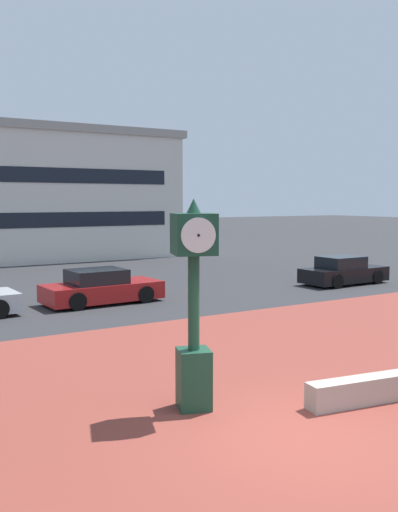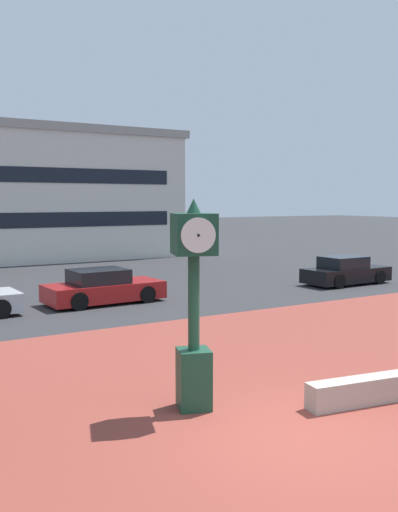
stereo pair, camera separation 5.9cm
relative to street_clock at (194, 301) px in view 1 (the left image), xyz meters
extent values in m
plane|color=#2D2D30|center=(0.82, -1.97, -2.00)|extent=(200.00, 200.00, 0.00)
cube|color=brown|center=(0.82, 0.50, -2.00)|extent=(44.00, 12.94, 0.01)
cube|color=#ADA393|center=(3.26, -1.52, -1.75)|extent=(3.22, 0.89, 0.50)
cube|color=#19422D|center=(0.00, 0.00, -1.45)|extent=(0.74, 0.74, 1.11)
cylinder|color=#19422D|center=(0.00, 0.00, -0.03)|extent=(0.21, 0.21, 1.74)
cube|color=#19422D|center=(0.00, 0.00, 1.21)|extent=(0.94, 0.94, 0.74)
cylinder|color=white|center=(0.12, 0.36, 1.21)|extent=(0.59, 0.22, 0.61)
sphere|color=black|center=(0.13, 0.38, 1.21)|extent=(0.05, 0.05, 0.05)
cylinder|color=white|center=(-0.12, -0.36, 1.21)|extent=(0.59, 0.22, 0.61)
sphere|color=black|center=(-0.13, -0.38, 1.21)|extent=(0.05, 0.05, 0.05)
cone|color=#19422D|center=(0.00, 0.00, 1.71)|extent=(0.26, 0.26, 0.26)
cube|color=maroon|center=(2.64, 11.02, -1.56)|extent=(4.41, 2.05, 0.64)
cube|color=black|center=(2.43, 11.01, -1.00)|extent=(2.06, 1.68, 0.56)
cylinder|color=black|center=(3.94, 11.95, -1.68)|extent=(0.65, 0.25, 0.64)
cylinder|color=black|center=(4.02, 10.22, -1.68)|extent=(0.65, 0.25, 0.64)
cylinder|color=black|center=(1.26, 11.82, -1.68)|extent=(0.65, 0.25, 0.64)
cylinder|color=black|center=(1.34, 10.10, -1.68)|extent=(0.65, 0.25, 0.64)
cube|color=black|center=(13.89, 9.84, -1.56)|extent=(4.19, 1.78, 0.64)
cube|color=black|center=(13.69, 9.83, -1.00)|extent=(1.94, 1.50, 0.56)
cylinder|color=black|center=(15.17, 10.65, -1.68)|extent=(0.64, 0.23, 0.64)
cylinder|color=black|center=(15.20, 9.07, -1.68)|extent=(0.64, 0.23, 0.64)
cylinder|color=black|center=(12.59, 10.61, -1.68)|extent=(0.64, 0.23, 0.64)
cylinder|color=black|center=(12.62, 9.02, -1.68)|extent=(0.64, 0.23, 0.64)
camera|label=1|loc=(-5.23, -8.73, 1.81)|focal=40.06mm
camera|label=2|loc=(-5.18, -8.76, 1.81)|focal=40.06mm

